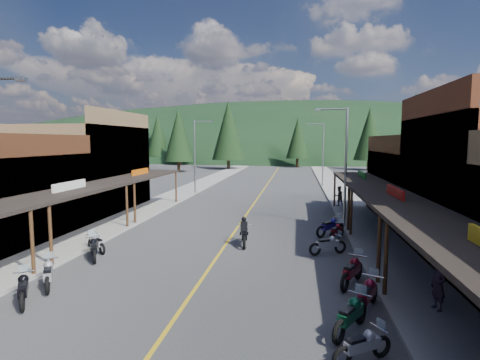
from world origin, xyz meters
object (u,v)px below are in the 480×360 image
at_px(bike_west_7, 93,248).
at_px(bike_west_8, 96,242).
at_px(pine_5, 434,131).
at_px(bike_east_10, 330,226).
at_px(pine_4, 369,134).
at_px(pine_8, 135,140).
at_px(streetlight_2, 344,162).
at_px(pine_1, 180,135).
at_px(shop_west_3, 82,169).
at_px(pine_3, 298,138).
at_px(bike_east_5, 351,314).
at_px(shop_east_3, 434,186).
at_px(pine_7, 158,135).
at_px(bike_east_6, 368,293).
at_px(pedestrian_east_a, 438,285).
at_px(streetlight_1, 196,153).
at_px(bike_east_8, 328,243).
at_px(pine_2, 228,130).
at_px(pine_9, 427,137).
at_px(bike_west_6, 48,273).
at_px(bike_west_5, 23,287).
at_px(bike_east_4, 362,344).
at_px(rider_on_bike, 244,233).
at_px(bike_east_7, 352,270).
at_px(pine_10, 178,136).
at_px(pedestrian_east_b, 339,196).
at_px(pine_0, 101,138).
at_px(pine_11, 414,131).

xyz_separation_m(bike_west_7, bike_west_8, (-0.50, 1.15, -0.06)).
height_order(pine_5, bike_east_10, pine_5).
distance_m(pine_4, pine_8, 44.74).
height_order(streetlight_2, pine_1, pine_1).
relative_size(pine_4, pine_8, 1.25).
distance_m(shop_west_3, pine_3, 57.59).
bearing_deg(pine_4, bike_east_5, -100.62).
relative_size(shop_east_3, pine_7, 0.87).
relative_size(bike_east_6, pedestrian_east_a, 1.30).
bearing_deg(pine_5, streetlight_2, -112.91).
bearing_deg(streetlight_1, pedestrian_east_a, -59.47).
bearing_deg(shop_west_3, bike_west_7, -57.02).
bearing_deg(bike_east_8, bike_east_5, -25.56).
distance_m(pine_7, bike_east_5, 90.69).
distance_m(pine_2, pine_9, 36.44).
distance_m(bike_west_6, bike_east_8, 12.88).
relative_size(streetlight_2, bike_west_8, 4.25).
distance_m(streetlight_2, bike_west_5, 19.17).
relative_size(pine_4, pine_9, 1.16).
bearing_deg(pine_7, pine_5, -3.47).
height_order(bike_east_5, bike_east_8, bike_east_5).
distance_m(bike_west_8, bike_east_4, 14.58).
bearing_deg(pine_3, pedestrian_east_a, -86.22).
distance_m(pine_2, pine_8, 21.73).
bearing_deg(pine_1, pine_4, -13.39).
relative_size(bike_east_8, rider_on_bike, 0.89).
height_order(pine_2, bike_east_4, pine_2).
xyz_separation_m(streetlight_2, bike_east_7, (-0.79, -10.35, -3.80)).
distance_m(pine_10, bike_east_5, 61.32).
bearing_deg(bike_east_5, bike_east_6, 95.67).
distance_m(bike_east_4, pedestrian_east_b, 23.79).
height_order(shop_east_3, bike_east_6, shop_east_3).
xyz_separation_m(pine_3, bike_east_8, (1.54, -64.27, -5.90)).
bearing_deg(bike_east_8, pedestrian_east_a, 0.89).
height_order(pine_10, pedestrian_east_b, pine_10).
relative_size(bike_east_5, pedestrian_east_b, 1.29).
bearing_deg(bike_east_7, pine_8, 150.09).
bearing_deg(bike_west_6, bike_east_10, 7.69).
relative_size(pine_0, pedestrian_east_a, 6.40).
xyz_separation_m(shop_east_3, pedestrian_east_b, (-6.18, 4.63, -1.52)).
bearing_deg(pine_10, shop_east_3, -50.63).
bearing_deg(bike_west_7, pine_11, 24.02).
bearing_deg(bike_east_4, streetlight_2, 143.31).
bearing_deg(bike_west_7, shop_east_3, -0.63).
bearing_deg(pine_8, streetlight_1, -50.10).
bearing_deg(streetlight_2, bike_west_7, -145.64).
xyz_separation_m(pine_11, bike_west_6, (-25.81, -42.37, -6.57)).
xyz_separation_m(pine_3, pine_5, (30.00, 6.00, 1.51)).
relative_size(pine_2, bike_east_6, 6.25).
bearing_deg(bike_east_6, pine_8, 147.56).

